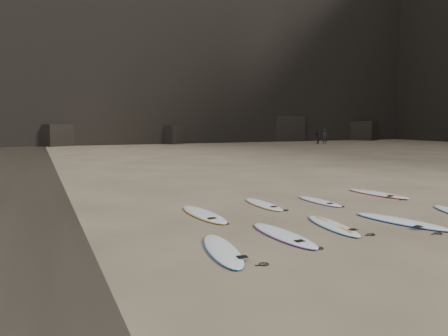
# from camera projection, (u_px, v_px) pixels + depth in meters

# --- Properties ---
(ground) EXTENTS (240.00, 240.00, 0.00)m
(ground) POSITION_uv_depth(u_px,v_px,m) (359.00, 223.00, 11.92)
(ground) COLOR #897559
(ground) RESTS_ON ground
(surfboard_0) EXTENTS (1.06, 2.67, 0.09)m
(surfboard_0) POSITION_uv_depth(u_px,v_px,m) (222.00, 250.00, 9.31)
(surfboard_0) COLOR white
(surfboard_0) RESTS_ON ground
(surfboard_1) EXTENTS (0.71, 2.68, 0.10)m
(surfboard_1) POSITION_uv_depth(u_px,v_px,m) (283.00, 235.00, 10.56)
(surfboard_1) COLOR white
(surfboard_1) RESTS_ON ground
(surfboard_2) EXTENTS (0.92, 2.54, 0.09)m
(surfboard_2) POSITION_uv_depth(u_px,v_px,m) (333.00, 225.00, 11.53)
(surfboard_2) COLOR white
(surfboard_2) RESTS_ON ground
(surfboard_3) EXTENTS (1.36, 2.88, 0.10)m
(surfboard_3) POSITION_uv_depth(u_px,v_px,m) (401.00, 221.00, 11.99)
(surfboard_3) COLOR white
(surfboard_3) RESTS_ON ground
(surfboard_5) EXTENTS (0.83, 2.81, 0.10)m
(surfboard_5) POSITION_uv_depth(u_px,v_px,m) (204.00, 214.00, 12.91)
(surfboard_5) COLOR white
(surfboard_5) RESTS_ON ground
(surfboard_6) EXTENTS (0.62, 2.42, 0.09)m
(surfboard_6) POSITION_uv_depth(u_px,v_px,m) (263.00, 204.00, 14.50)
(surfboard_6) COLOR white
(surfboard_6) RESTS_ON ground
(surfboard_7) EXTENTS (0.62, 2.27, 0.08)m
(surfboard_7) POSITION_uv_depth(u_px,v_px,m) (319.00, 201.00, 15.07)
(surfboard_7) COLOR white
(surfboard_7) RESTS_ON ground
(surfboard_8) EXTENTS (1.04, 2.80, 0.10)m
(surfboard_8) POSITION_uv_depth(u_px,v_px,m) (378.00, 193.00, 16.62)
(surfboard_8) COLOR white
(surfboard_8) RESTS_ON ground
(person_a) EXTENTS (0.73, 0.51, 1.89)m
(person_a) POSITION_uv_depth(u_px,v_px,m) (325.00, 137.00, 54.25)
(person_a) COLOR black
(person_a) RESTS_ON ground
(person_b) EXTENTS (0.94, 0.96, 1.56)m
(person_b) POSITION_uv_depth(u_px,v_px,m) (317.00, 138.00, 54.61)
(person_b) COLOR black
(person_b) RESTS_ON ground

